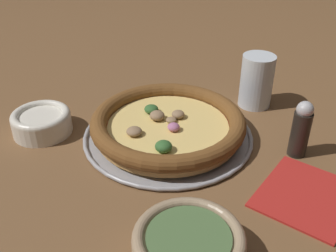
% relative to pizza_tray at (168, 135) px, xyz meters
% --- Properties ---
extents(ground_plane, '(3.00, 3.00, 0.00)m').
position_rel_pizza_tray_xyz_m(ground_plane, '(0.00, 0.00, -0.00)').
color(ground_plane, brown).
extents(pizza_tray, '(0.33, 0.33, 0.01)m').
position_rel_pizza_tray_xyz_m(pizza_tray, '(0.00, 0.00, 0.00)').
color(pizza_tray, '#9E9EA3').
rests_on(pizza_tray, ground_plane).
extents(pizza, '(0.30, 0.30, 0.04)m').
position_rel_pizza_tray_xyz_m(pizza, '(0.00, -0.00, 0.03)').
color(pizza, tan).
rests_on(pizza, pizza_tray).
extents(bowl_near, '(0.12, 0.12, 0.05)m').
position_rel_pizza_tray_xyz_m(bowl_near, '(0.14, -0.20, 0.02)').
color(bowl_near, silver).
rests_on(bowl_near, ground_plane).
extents(bowl_far, '(0.15, 0.15, 0.05)m').
position_rel_pizza_tray_xyz_m(bowl_far, '(0.21, 0.21, 0.02)').
color(bowl_far, '#9E8466').
rests_on(bowl_far, ground_plane).
extents(drinking_cup, '(0.07, 0.07, 0.12)m').
position_rel_pizza_tray_xyz_m(drinking_cup, '(-0.23, 0.06, 0.05)').
color(drinking_cup, silver).
rests_on(drinking_cup, ground_plane).
extents(napkin, '(0.16, 0.14, 0.01)m').
position_rel_pizza_tray_xyz_m(napkin, '(-0.01, 0.28, -0.00)').
color(napkin, '#B2231E').
rests_on(napkin, ground_plane).
extents(fork, '(0.16, 0.06, 0.00)m').
position_rel_pizza_tray_xyz_m(fork, '(-0.02, 0.28, -0.00)').
color(fork, '#B7B7BC').
rests_on(fork, ground_plane).
extents(pepper_shaker, '(0.03, 0.03, 0.11)m').
position_rel_pizza_tray_xyz_m(pepper_shaker, '(-0.11, 0.22, 0.05)').
color(pepper_shaker, black).
rests_on(pepper_shaker, ground_plane).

